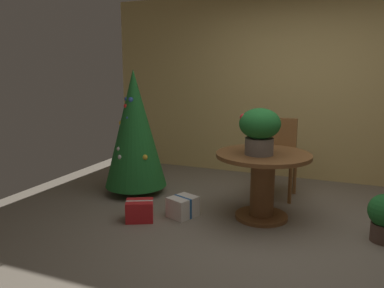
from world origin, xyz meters
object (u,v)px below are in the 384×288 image
round_dining_table (263,177)px  wooden_chair_far (278,152)px  gift_box_red (140,211)px  gift_box_cream (183,207)px  holiday_tree (135,129)px  flower_vase (260,128)px

round_dining_table → wooden_chair_far: wooden_chair_far is taller
round_dining_table → gift_box_red: round_dining_table is taller
round_dining_table → wooden_chair_far: (0.00, 0.85, 0.09)m
gift_box_red → round_dining_table: bearing=25.4°
wooden_chair_far → gift_box_red: size_ratio=2.73×
wooden_chair_far → gift_box_cream: 1.44m
round_dining_table → gift_box_cream: (-0.79, -0.28, -0.34)m
wooden_chair_far → gift_box_cream: size_ratio=2.73×
round_dining_table → wooden_chair_far: 0.85m
gift_box_red → gift_box_cream: (0.37, 0.28, 0.00)m
holiday_tree → gift_box_cream: size_ratio=4.44×
wooden_chair_far → gift_box_red: wooden_chair_far is taller
flower_vase → wooden_chair_far: (0.03, 0.92, -0.43)m
wooden_chair_far → holiday_tree: holiday_tree is taller
flower_vase → gift_box_cream: flower_vase is taller
flower_vase → gift_box_red: 1.50m
flower_vase → round_dining_table: bearing=68.0°
flower_vase → gift_box_cream: bearing=-165.5°
round_dining_table → gift_box_red: bearing=-154.6°
round_dining_table → flower_vase: flower_vase is taller
flower_vase → gift_box_red: size_ratio=1.34×
wooden_chair_far → flower_vase: bearing=-92.0°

